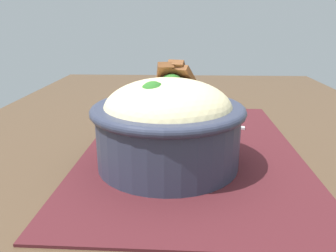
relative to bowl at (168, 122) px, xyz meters
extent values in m
cube|color=#4C3826|center=(0.03, -0.03, -0.07)|extent=(1.38, 0.78, 0.02)
cylinder|color=#412F20|center=(0.66, -0.36, -0.46)|extent=(0.04, 0.04, 0.75)
cylinder|color=#412F20|center=(0.66, 0.30, -0.46)|extent=(0.04, 0.04, 0.75)
cube|color=#47191E|center=(0.06, -0.03, -0.06)|extent=(0.45, 0.30, 0.00)
cylinder|color=#2D3347|center=(0.00, 0.00, -0.02)|extent=(0.17, 0.17, 0.08)
torus|color=#2D3347|center=(0.00, 0.00, 0.02)|extent=(0.19, 0.19, 0.01)
ellipsoid|color=beige|center=(0.00, 0.00, 0.02)|extent=(0.20, 0.20, 0.07)
sphere|color=#2C6A24|center=(0.03, 0.00, 0.04)|extent=(0.03, 0.03, 0.03)
sphere|color=#2C6A24|center=(-0.02, 0.02, 0.04)|extent=(0.03, 0.03, 0.03)
cylinder|color=orange|center=(-0.02, -0.01, 0.03)|extent=(0.03, 0.01, 0.01)
cube|color=brown|center=(0.04, -0.02, 0.05)|extent=(0.05, 0.04, 0.04)
cube|color=brown|center=(0.04, -0.01, 0.05)|extent=(0.05, 0.03, 0.05)
cube|color=brown|center=(0.05, 0.00, 0.05)|extent=(0.04, 0.02, 0.04)
cube|color=brown|center=(0.04, 0.01, 0.05)|extent=(0.05, 0.03, 0.04)
cube|color=silver|center=(0.15, -0.09, -0.05)|extent=(0.02, 0.06, 0.00)
cube|color=silver|center=(0.15, -0.05, -0.05)|extent=(0.01, 0.01, 0.00)
cube|color=silver|center=(0.15, -0.03, -0.05)|extent=(0.02, 0.03, 0.00)
cube|color=silver|center=(0.16, -0.01, -0.05)|extent=(0.00, 0.02, 0.00)
cube|color=silver|center=(0.16, -0.01, -0.05)|extent=(0.00, 0.02, 0.00)
cube|color=silver|center=(0.15, -0.01, -0.05)|extent=(0.00, 0.02, 0.00)
cube|color=silver|center=(0.15, -0.01, -0.05)|extent=(0.00, 0.02, 0.00)
camera|label=1|loc=(-0.39, -0.02, 0.12)|focal=35.59mm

